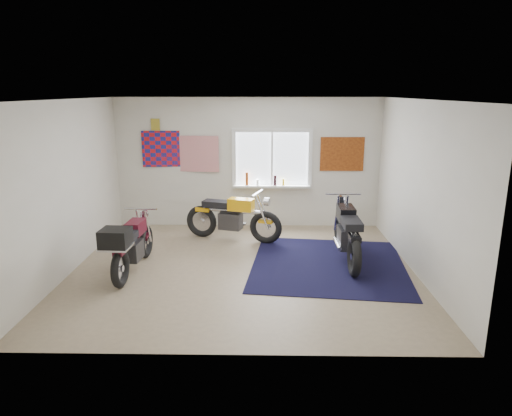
{
  "coord_description": "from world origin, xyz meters",
  "views": [
    {
      "loc": [
        0.33,
        -6.96,
        2.83
      ],
      "look_at": [
        0.2,
        0.4,
        0.93
      ],
      "focal_mm": 32.0,
      "sensor_mm": 36.0,
      "label": 1
    }
  ],
  "objects_px": {
    "yellow_triumph": "(232,218)",
    "maroon_tourer": "(130,245)",
    "black_chrome_bike": "(347,234)",
    "navy_rug": "(328,265)"
  },
  "relations": [
    {
      "from": "navy_rug",
      "to": "maroon_tourer",
      "type": "distance_m",
      "value": 3.24
    },
    {
      "from": "yellow_triumph",
      "to": "maroon_tourer",
      "type": "bearing_deg",
      "value": -113.57
    },
    {
      "from": "yellow_triumph",
      "to": "black_chrome_bike",
      "type": "relative_size",
      "value": 0.92
    },
    {
      "from": "yellow_triumph",
      "to": "maroon_tourer",
      "type": "xyz_separation_m",
      "value": [
        -1.49,
        -1.75,
        0.05
      ]
    },
    {
      "from": "navy_rug",
      "to": "maroon_tourer",
      "type": "bearing_deg",
      "value": -172.01
    },
    {
      "from": "yellow_triumph",
      "to": "maroon_tourer",
      "type": "height_order",
      "value": "yellow_triumph"
    },
    {
      "from": "yellow_triumph",
      "to": "maroon_tourer",
      "type": "relative_size",
      "value": 1.04
    },
    {
      "from": "yellow_triumph",
      "to": "maroon_tourer",
      "type": "distance_m",
      "value": 2.29
    },
    {
      "from": "yellow_triumph",
      "to": "navy_rug",
      "type": "bearing_deg",
      "value": -20.79
    },
    {
      "from": "navy_rug",
      "to": "black_chrome_bike",
      "type": "relative_size",
      "value": 1.25
    }
  ]
}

